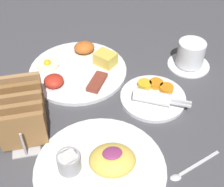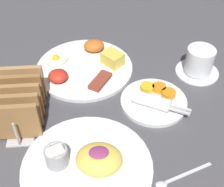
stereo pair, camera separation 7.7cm
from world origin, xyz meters
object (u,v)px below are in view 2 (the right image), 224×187
at_px(plate_condiments, 154,100).
at_px(plate_foreground, 88,164).
at_px(coffee_cup, 199,62).
at_px(toast_rack, 21,103).
at_px(plate_breakfast, 84,66).

height_order(plate_condiments, plate_foreground, plate_foreground).
relative_size(plate_foreground, coffee_cup, 2.28).
distance_m(plate_condiments, plate_foreground, 0.25).
bearing_deg(toast_rack, plate_condiments, 3.83).
bearing_deg(plate_condiments, plate_breakfast, 138.18).
distance_m(plate_foreground, coffee_cup, 0.43).
height_order(plate_condiments, toast_rack, toast_rack).
relative_size(plate_breakfast, plate_condiments, 1.63).
bearing_deg(plate_breakfast, plate_condiments, -41.82).
bearing_deg(plate_breakfast, toast_rack, -130.16).
bearing_deg(plate_condiments, toast_rack, -176.17).
relative_size(plate_breakfast, toast_rack, 1.51).
relative_size(plate_foreground, toast_rack, 1.52).
relative_size(plate_condiments, plate_foreground, 0.61).
relative_size(toast_rack, coffee_cup, 1.50).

